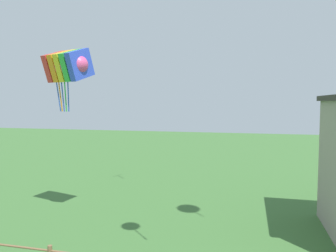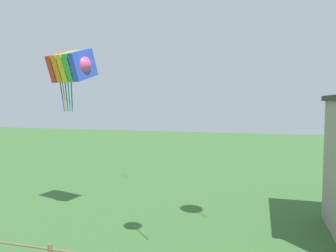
% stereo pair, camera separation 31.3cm
% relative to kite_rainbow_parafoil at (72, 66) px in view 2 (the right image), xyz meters
% --- Properties ---
extents(kite_rainbow_parafoil, '(2.66, 2.19, 2.99)m').
position_rel_kite_rainbow_parafoil_xyz_m(kite_rainbow_parafoil, '(0.00, 0.00, 0.00)').
color(kite_rainbow_parafoil, '#E54C8C').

